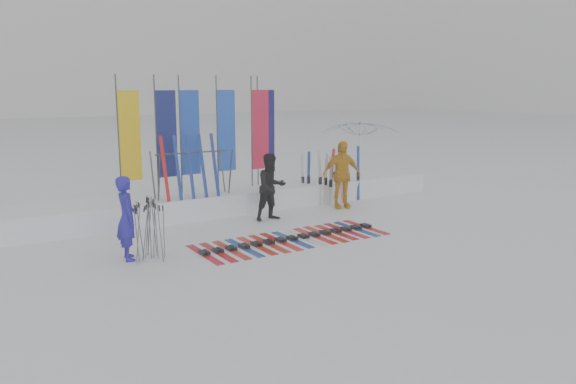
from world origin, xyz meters
TOP-DOWN VIEW (x-y plane):
  - ground at (0.00, 0.00)m, footprint 120.00×120.00m
  - snow_bank at (0.00, 4.60)m, footprint 14.00×1.60m
  - person_blue at (-3.72, 1.50)m, footprint 0.49×0.68m
  - person_black at (0.52, 2.94)m, footprint 0.88×0.70m
  - person_yellow at (3.02, 3.17)m, footprint 1.24×0.78m
  - tent_canopy at (5.23, 4.99)m, footprint 3.14×3.18m
  - ski_row at (-0.08, 0.96)m, footprint 4.57×1.70m
  - pole_cluster at (-3.33, 1.31)m, footprint 0.63×0.79m
  - feather_flags at (-0.42, 4.80)m, footprint 4.67×0.26m
  - ski_rack at (-1.17, 4.20)m, footprint 2.04×0.80m
  - upright_skis at (3.28, 4.12)m, footprint 1.75×1.14m

SIDE VIEW (x-z plane):
  - ground at x=0.00m, z-range 0.00..0.00m
  - ski_row at x=-0.08m, z-range 0.00..0.07m
  - snow_bank at x=0.00m, z-range 0.00..0.60m
  - pole_cluster at x=-3.33m, z-range -0.02..1.23m
  - upright_skis at x=3.28m, z-range -0.07..1.61m
  - person_blue at x=-3.72m, z-range 0.00..1.73m
  - person_black at x=0.52m, z-range 0.00..1.77m
  - person_yellow at x=3.02m, z-range 0.00..1.96m
  - tent_canopy at x=5.23m, z-range 0.00..2.44m
  - ski_rack at x=-1.17m, z-range 0.77..2.00m
  - feather_flags at x=-0.42m, z-range 0.64..3.84m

